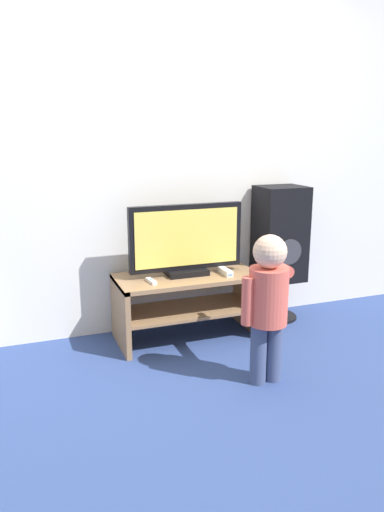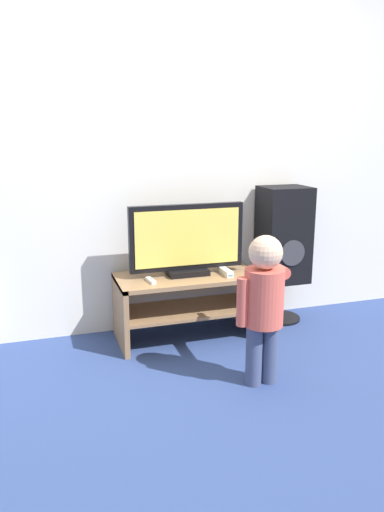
{
  "view_description": "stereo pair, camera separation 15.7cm",
  "coord_description": "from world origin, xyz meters",
  "px_view_note": "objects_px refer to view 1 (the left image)",
  "views": [
    {
      "loc": [
        -1.18,
        -3.0,
        1.48
      ],
      "look_at": [
        0.0,
        0.14,
        0.64
      ],
      "focal_mm": 35.0,
      "sensor_mm": 36.0,
      "label": 1
    },
    {
      "loc": [
        -1.03,
        -3.05,
        1.48
      ],
      "look_at": [
        0.0,
        0.14,
        0.64
      ],
      "focal_mm": 35.0,
      "sensor_mm": 36.0,
      "label": 2
    }
  ],
  "objects_px": {
    "television": "(186,241)",
    "child": "(268,297)",
    "speaker_tower": "(280,237)",
    "game_console": "(225,272)",
    "remote_primary": "(151,281)"
  },
  "relations": [
    {
      "from": "game_console",
      "to": "speaker_tower",
      "type": "xyz_separation_m",
      "value": [
        0.56,
        0.2,
        0.18
      ]
    },
    {
      "from": "television",
      "to": "child",
      "type": "xyz_separation_m",
      "value": [
        0.22,
        -0.81,
        -0.19
      ]
    },
    {
      "from": "child",
      "to": "speaker_tower",
      "type": "distance_m",
      "value": 1.1
    },
    {
      "from": "game_console",
      "to": "speaker_tower",
      "type": "bearing_deg",
      "value": 19.48
    },
    {
      "from": "game_console",
      "to": "television",
      "type": "bearing_deg",
      "value": 158.64
    },
    {
      "from": "television",
      "to": "remote_primary",
      "type": "xyz_separation_m",
      "value": [
        -0.29,
        -0.11,
        -0.24
      ]
    },
    {
      "from": "speaker_tower",
      "to": "remote_primary",
      "type": "bearing_deg",
      "value": -169.67
    },
    {
      "from": "remote_primary",
      "to": "game_console",
      "type": "bearing_deg",
      "value": 0.63
    },
    {
      "from": "television",
      "to": "child",
      "type": "distance_m",
      "value": 0.86
    },
    {
      "from": "game_console",
      "to": "child",
      "type": "height_order",
      "value": "child"
    },
    {
      "from": "television",
      "to": "child",
      "type": "height_order",
      "value": "television"
    },
    {
      "from": "remote_primary",
      "to": "television",
      "type": "bearing_deg",
      "value": 20.33
    },
    {
      "from": "remote_primary",
      "to": "speaker_tower",
      "type": "relative_size",
      "value": 0.12
    },
    {
      "from": "television",
      "to": "remote_primary",
      "type": "height_order",
      "value": "television"
    },
    {
      "from": "game_console",
      "to": "speaker_tower",
      "type": "height_order",
      "value": "speaker_tower"
    }
  ]
}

